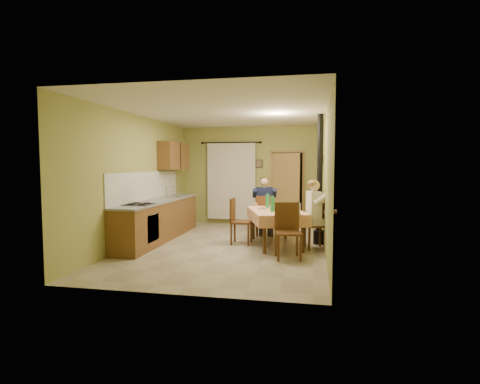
% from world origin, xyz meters
% --- Properties ---
extents(floor, '(4.00, 6.00, 0.01)m').
position_xyz_m(floor, '(0.00, 0.00, 0.00)').
color(floor, tan).
rests_on(floor, ground).
extents(room_shell, '(4.04, 6.04, 2.82)m').
position_xyz_m(room_shell, '(0.00, 0.00, 1.82)').
color(room_shell, '#A1A152').
rests_on(room_shell, ground).
extents(kitchen_run, '(0.64, 3.64, 1.56)m').
position_xyz_m(kitchen_run, '(-1.71, 0.40, 0.48)').
color(kitchen_run, brown).
rests_on(kitchen_run, ground).
extents(upper_cabinets, '(0.35, 1.40, 0.70)m').
position_xyz_m(upper_cabinets, '(-1.82, 1.70, 1.95)').
color(upper_cabinets, brown).
rests_on(upper_cabinets, room_shell).
extents(curtain, '(1.70, 0.07, 2.22)m').
position_xyz_m(curtain, '(-0.55, 2.90, 1.26)').
color(curtain, black).
rests_on(curtain, ground).
extents(doorway, '(0.96, 0.34, 2.15)m').
position_xyz_m(doorway, '(1.04, 2.90, 1.05)').
color(doorway, black).
rests_on(doorway, ground).
extents(dining_table, '(1.50, 1.94, 0.76)m').
position_xyz_m(dining_table, '(1.00, 0.30, 0.38)').
color(dining_table, '#EAA57A').
rests_on(dining_table, ground).
extents(tableware, '(0.96, 1.49, 0.33)m').
position_xyz_m(tableware, '(1.04, 0.19, 0.83)').
color(tableware, white).
rests_on(tableware, dining_table).
extents(chair_far, '(0.50, 0.50, 0.98)m').
position_xyz_m(chair_far, '(0.61, 1.34, 0.29)').
color(chair_far, '#532F16').
rests_on(chair_far, ground).
extents(chair_near, '(0.54, 0.54, 1.02)m').
position_xyz_m(chair_near, '(1.32, -0.79, 0.29)').
color(chair_near, '#532F16').
rests_on(chair_near, ground).
extents(chair_right, '(0.49, 0.49, 0.94)m').
position_xyz_m(chair_right, '(1.82, 0.13, 0.29)').
color(chair_right, '#532F16').
rests_on(chair_right, ground).
extents(chair_left, '(0.43, 0.43, 0.99)m').
position_xyz_m(chair_left, '(0.23, 0.30, 0.29)').
color(chair_left, '#532F16').
rests_on(chair_left, ground).
extents(man_far, '(0.63, 0.53, 1.39)m').
position_xyz_m(man_far, '(0.61, 1.35, 0.88)').
color(man_far, '#141938').
rests_on(man_far, chair_far).
extents(man_right, '(0.57, 0.64, 1.39)m').
position_xyz_m(man_right, '(1.81, 0.13, 0.88)').
color(man_right, silver).
rests_on(man_right, chair_right).
extents(stove_flue, '(0.24, 0.24, 2.80)m').
position_xyz_m(stove_flue, '(1.90, 0.60, 1.02)').
color(stove_flue, black).
rests_on(stove_flue, ground).
extents(picture_back, '(0.19, 0.03, 0.23)m').
position_xyz_m(picture_back, '(0.25, 2.97, 1.75)').
color(picture_back, black).
rests_on(picture_back, room_shell).
extents(picture_right, '(0.03, 0.31, 0.21)m').
position_xyz_m(picture_right, '(1.97, 1.20, 1.85)').
color(picture_right, brown).
rests_on(picture_right, room_shell).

